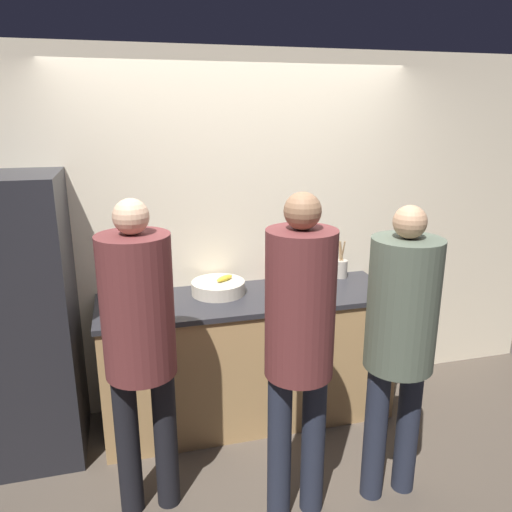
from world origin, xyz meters
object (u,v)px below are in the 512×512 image
object	(u,v)px
utensil_crock	(341,268)
bottle_dark	(374,277)
fruit_bowl	(218,287)
cup_yellow	(149,304)
person_left	(139,333)
bottle_clear	(150,295)
refrigerator	(15,322)
person_center	(299,334)
cup_red	(273,276)
person_right	(400,329)
bottle_red	(126,302)

from	to	relation	value
utensil_crock	bottle_dark	xyz separation A→B (m)	(0.12, -0.30, 0.01)
fruit_bowl	cup_yellow	size ratio (longest dim) A/B	3.63
person_left	bottle_clear	bearing A→B (deg)	83.00
refrigerator	person_center	size ratio (longest dim) A/B	1.01
fruit_bowl	bottle_clear	distance (m)	0.48
cup_red	bottle_clear	bearing A→B (deg)	-168.66
cup_yellow	refrigerator	bearing A→B (deg)	172.59
cup_red	cup_yellow	xyz separation A→B (m)	(-0.93, -0.33, 0.00)
utensil_crock	cup_yellow	size ratio (longest dim) A/B	2.80
person_right	fruit_bowl	xyz separation A→B (m)	(-0.80, 1.07, -0.06)
cup_red	cup_yellow	distance (m)	0.98
person_left	refrigerator	bearing A→B (deg)	135.82
fruit_bowl	utensil_crock	distance (m)	0.99
bottle_clear	cup_red	size ratio (longest dim) A/B	1.42
person_right	utensil_crock	world-z (taller)	person_right
fruit_bowl	utensil_crock	xyz separation A→B (m)	(0.98, 0.11, 0.03)
person_left	person_right	xyz separation A→B (m)	(1.37, -0.24, -0.03)
person_center	refrigerator	bearing A→B (deg)	147.55
bottle_dark	refrigerator	bearing A→B (deg)	178.03
person_left	cup_yellow	distance (m)	0.62
person_right	cup_red	world-z (taller)	person_right
refrigerator	cup_yellow	bearing A→B (deg)	-7.41
refrigerator	bottle_dark	size ratio (longest dim) A/B	8.36
person_left	utensil_crock	size ratio (longest dim) A/B	6.18
bottle_red	cup_red	bearing A→B (deg)	14.96
person_right	bottle_dark	bearing A→B (deg)	70.95
refrigerator	person_right	size ratio (longest dim) A/B	1.06
refrigerator	cup_red	world-z (taller)	refrigerator
person_left	cup_red	distance (m)	1.38
utensil_crock	cup_red	distance (m)	0.54
refrigerator	person_left	world-z (taller)	refrigerator
bottle_red	fruit_bowl	bearing A→B (deg)	15.19
fruit_bowl	person_left	bearing A→B (deg)	-124.65
bottle_clear	bottle_dark	bearing A→B (deg)	-4.34
person_right	cup_yellow	size ratio (longest dim) A/B	16.78
person_left	cup_red	world-z (taller)	person_left
refrigerator	person_left	xyz separation A→B (m)	(0.74, -0.72, 0.16)
cup_yellow	cup_red	bearing A→B (deg)	19.45
person_right	fruit_bowl	size ratio (longest dim) A/B	4.62
utensil_crock	cup_red	world-z (taller)	utensil_crock
refrigerator	bottle_clear	world-z (taller)	refrigerator
refrigerator	fruit_bowl	size ratio (longest dim) A/B	4.90
person_right	cup_red	xyz separation A→B (m)	(-0.36, 1.18, -0.05)
fruit_bowl	bottle_dark	bearing A→B (deg)	-9.73
person_left	fruit_bowl	distance (m)	1.01
utensil_crock	cup_yellow	xyz separation A→B (m)	(-1.47, -0.32, -0.02)
cup_red	bottle_red	bearing A→B (deg)	-165.04
utensil_crock	cup_yellow	world-z (taller)	utensil_crock
refrigerator	bottle_red	xyz separation A→B (m)	(0.68, -0.07, 0.09)
fruit_bowl	bottle_clear	size ratio (longest dim) A/B	2.58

